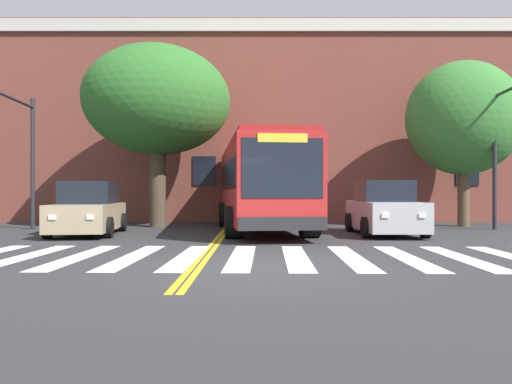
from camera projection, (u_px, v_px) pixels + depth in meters
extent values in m
plane|color=#303033|center=(260.00, 269.00, 9.14)|extent=(120.00, 120.00, 0.00)
cube|color=white|center=(29.00, 256.00, 10.93)|extent=(0.61, 4.37, 0.01)
cube|color=white|center=(82.00, 256.00, 10.90)|extent=(0.61, 4.37, 0.01)
cube|color=white|center=(135.00, 257.00, 10.87)|extent=(0.61, 4.37, 0.01)
cube|color=white|center=(189.00, 257.00, 10.84)|extent=(0.61, 4.37, 0.01)
cube|color=white|center=(243.00, 257.00, 10.81)|extent=(0.61, 4.37, 0.01)
cube|color=white|center=(298.00, 257.00, 10.78)|extent=(0.61, 4.37, 0.01)
cube|color=white|center=(353.00, 257.00, 10.75)|extent=(0.61, 4.37, 0.01)
cube|color=white|center=(408.00, 257.00, 10.72)|extent=(0.61, 4.37, 0.01)
cube|color=white|center=(463.00, 258.00, 10.69)|extent=(0.61, 4.37, 0.01)
cube|color=gold|center=(233.00, 221.00, 24.80)|extent=(0.12, 36.00, 0.01)
cube|color=gold|center=(237.00, 221.00, 24.80)|extent=(0.12, 36.00, 0.01)
cube|color=#B22323|center=(262.00, 184.00, 18.55)|extent=(3.57, 10.72, 2.69)
cube|color=black|center=(294.00, 177.00, 18.68)|extent=(1.06, 9.62, 0.97)
cube|color=black|center=(228.00, 176.00, 18.43)|extent=(1.06, 9.62, 0.97)
cube|color=black|center=(284.00, 168.00, 13.31)|extent=(2.20, 0.26, 1.62)
cube|color=yellow|center=(284.00, 138.00, 13.31)|extent=(1.34, 0.17, 0.24)
cube|color=#232326|center=(285.00, 224.00, 13.28)|extent=(2.40, 0.36, 0.36)
cube|color=maroon|center=(262.00, 145.00, 18.56)|extent=(3.38, 10.28, 0.16)
cylinder|color=black|center=(311.00, 222.00, 15.43)|extent=(0.66, 1.05, 0.99)
cylinder|color=black|center=(236.00, 222.00, 15.19)|extent=(0.66, 1.05, 0.99)
cylinder|color=black|center=(283.00, 214.00, 21.03)|extent=(0.66, 1.05, 0.99)
cylinder|color=black|center=(227.00, 214.00, 20.78)|extent=(0.66, 1.05, 0.99)
cube|color=tan|center=(90.00, 217.00, 16.62)|extent=(2.23, 4.58, 0.85)
cube|color=black|center=(91.00, 193.00, 16.75)|extent=(1.81, 2.28, 0.74)
cube|color=white|center=(92.00, 217.00, 14.46)|extent=(0.20, 0.06, 0.14)
cube|color=white|center=(54.00, 217.00, 14.35)|extent=(0.20, 0.06, 0.14)
cylinder|color=black|center=(110.00, 227.00, 15.35)|extent=(0.29, 0.68, 0.66)
cylinder|color=black|center=(50.00, 228.00, 15.16)|extent=(0.29, 0.68, 0.66)
cylinder|color=black|center=(125.00, 222.00, 18.07)|extent=(0.29, 0.68, 0.66)
cylinder|color=black|center=(73.00, 223.00, 17.88)|extent=(0.29, 0.68, 0.66)
cube|color=#B7BABF|center=(386.00, 215.00, 16.65)|extent=(1.81, 4.43, 0.92)
cube|color=black|center=(385.00, 191.00, 16.78)|extent=(1.62, 2.13, 0.70)
cube|color=white|center=(424.00, 216.00, 14.41)|extent=(0.20, 0.04, 0.14)
cube|color=white|center=(387.00, 216.00, 14.42)|extent=(0.20, 0.04, 0.14)
cylinder|color=black|center=(427.00, 228.00, 15.27)|extent=(0.22, 0.66, 0.66)
cylinder|color=black|center=(367.00, 228.00, 15.29)|extent=(0.22, 0.66, 0.66)
cylinder|color=black|center=(402.00, 222.00, 18.01)|extent=(0.22, 0.66, 0.66)
cylinder|color=black|center=(351.00, 222.00, 18.03)|extent=(0.22, 0.66, 0.66)
cube|color=white|center=(285.00, 207.00, 28.11)|extent=(1.95, 3.88, 0.84)
cube|color=black|center=(285.00, 192.00, 28.15)|extent=(1.65, 2.17, 0.83)
cube|color=white|center=(294.00, 207.00, 26.18)|extent=(0.20, 0.05, 0.14)
cube|color=white|center=(275.00, 207.00, 26.25)|extent=(0.20, 0.05, 0.14)
cylinder|color=black|center=(300.00, 213.00, 26.88)|extent=(0.26, 0.61, 0.60)
cylinder|color=black|center=(269.00, 213.00, 27.01)|extent=(0.26, 0.61, 0.60)
cylinder|color=black|center=(300.00, 212.00, 29.21)|extent=(0.26, 0.61, 0.60)
cylinder|color=black|center=(271.00, 211.00, 29.34)|extent=(0.26, 0.61, 0.60)
cylinder|color=#28282D|center=(497.00, 159.00, 19.01)|extent=(0.16, 0.16, 5.40)
cylinder|color=#28282D|center=(35.00, 164.00, 19.21)|extent=(0.16, 0.16, 5.04)
cylinder|color=#28282D|center=(13.00, 98.00, 17.28)|extent=(0.33, 3.88, 0.11)
cylinder|color=brown|center=(465.00, 196.00, 20.79)|extent=(0.48, 0.48, 2.50)
ellipsoid|color=#387A33|center=(465.00, 118.00, 20.80)|extent=(5.67, 5.29, 4.75)
cylinder|color=#4C3D2D|center=(159.00, 187.00, 20.43)|extent=(0.66, 0.66, 3.30)
ellipsoid|color=#2D6B28|center=(159.00, 100.00, 20.44)|extent=(7.71, 7.30, 4.49)
cube|color=brown|center=(213.00, 130.00, 27.57)|extent=(31.40, 7.53, 9.80)
cube|color=beige|center=(206.00, 25.00, 23.74)|extent=(31.40, 0.16, 0.60)
cube|color=black|center=(206.00, 171.00, 23.77)|extent=(1.10, 0.06, 1.40)
cube|color=black|center=(469.00, 171.00, 23.73)|extent=(1.10, 0.06, 1.40)
cube|color=black|center=(206.00, 113.00, 23.78)|extent=(1.10, 0.06, 1.40)
cube|color=black|center=(469.00, 113.00, 23.74)|extent=(1.10, 0.06, 1.40)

